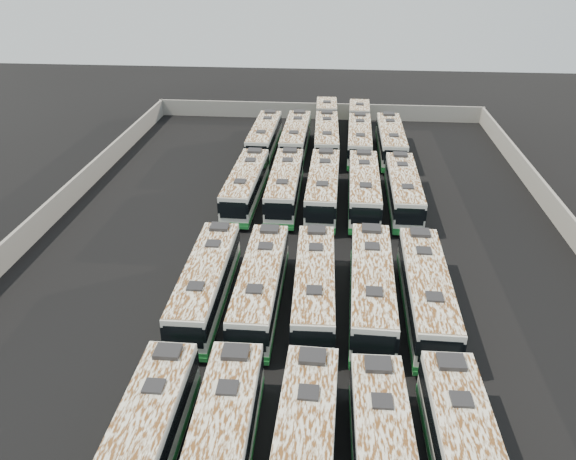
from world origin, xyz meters
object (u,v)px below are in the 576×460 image
(bus_midfront_far_left, at_px, (206,283))
(bus_midback_center, at_px, (323,188))
(bus_back_far_left, at_px, (265,137))
(bus_midback_left, at_px, (285,186))
(bus_midback_right, at_px, (364,189))
(bus_back_far_right, at_px, (391,141))
(bus_front_left, at_px, (219,458))
(bus_back_right, at_px, (359,131))
(bus_midback_far_right, at_px, (403,190))
(bus_midfront_far_right, at_px, (426,293))
(bus_midback_far_left, at_px, (246,185))
(bus_back_left, at_px, (296,138))
(bus_midfront_center, at_px, (315,287))
(bus_midfront_right, at_px, (371,288))
(bus_midfront_left, at_px, (261,286))
(bus_front_far_left, at_px, (140,454))
(bus_back_center, at_px, (326,130))

(bus_midfront_far_left, relative_size, bus_midback_center, 0.96)
(bus_midfront_far_left, height_order, bus_back_far_left, bus_midfront_far_left)
(bus_back_far_left, bearing_deg, bus_midback_left, -74.37)
(bus_midback_right, height_order, bus_back_far_right, bus_midback_right)
(bus_front_left, height_order, bus_back_far_right, bus_back_far_right)
(bus_back_right, bearing_deg, bus_back_far_left, -162.71)
(bus_back_right, relative_size, bus_back_far_right, 1.51)
(bus_midback_left, distance_m, bus_midback_far_right, 11.04)
(bus_back_far_right, bearing_deg, bus_midback_far_right, -89.33)
(bus_midfront_far_right, distance_m, bus_midback_far_left, 22.41)
(bus_midback_right, bearing_deg, bus_midfront_far_right, -77.45)
(bus_midback_left, relative_size, bus_back_left, 1.00)
(bus_midfront_center, distance_m, bus_midfront_right, 3.79)
(bus_midfront_right, distance_m, bus_back_far_right, 31.21)
(bus_midfront_left, height_order, bus_midback_right, bus_midback_right)
(bus_midback_far_left, relative_size, bus_midback_right, 0.97)
(bus_front_far_left, distance_m, bus_back_center, 49.70)
(bus_back_center, bearing_deg, bus_back_far_right, -27.27)
(bus_midfront_left, xyz_separation_m, bus_midback_center, (3.67, 16.88, 0.07))
(bus_front_far_left, distance_m, bus_midfront_center, 16.24)
(bus_midfront_far_left, bearing_deg, bus_midback_far_left, 89.26)
(bus_midback_left, bearing_deg, bus_midback_far_right, -0.50)
(bus_midfront_far_right, relative_size, bus_back_center, 0.65)
(bus_front_far_left, relative_size, bus_midback_left, 0.99)
(bus_front_far_left, bearing_deg, bus_front_left, 1.35)
(bus_back_center, bearing_deg, bus_midfront_far_right, -79.38)
(bus_midback_left, bearing_deg, bus_back_right, 66.92)
(bus_midback_left, distance_m, bus_back_right, 18.98)
(bus_midfront_far_left, xyz_separation_m, bus_midback_left, (3.80, 17.18, 0.02))
(bus_midfront_right, bearing_deg, bus_midfront_center, -177.89)
(bus_midfront_far_right, height_order, bus_back_right, bus_midfront_far_right)
(bus_midfront_right, xyz_separation_m, bus_midback_far_right, (3.69, 16.83, -0.07))
(bus_front_left, bearing_deg, bus_midfront_far_left, 103.61)
(bus_midfront_right, xyz_separation_m, bus_back_far_left, (-11.07, 31.17, -0.08))
(bus_midfront_far_right, bearing_deg, bus_back_right, 96.57)
(bus_front_left, bearing_deg, bus_midfront_left, 88.90)
(bus_midfront_left, distance_m, bus_back_left, 31.42)
(bus_back_left, bearing_deg, bus_midback_far_left, -103.43)
(bus_midfront_far_left, distance_m, bus_midfront_left, 3.73)
(bus_midback_right, relative_size, bus_back_left, 1.02)
(bus_front_far_left, height_order, bus_midback_left, bus_midback_left)
(bus_midfront_center, xyz_separation_m, bus_back_right, (3.87, 34.43, -0.00))
(bus_midfront_far_left, height_order, bus_back_far_right, bus_back_far_right)
(bus_midfront_right, height_order, bus_midback_right, bus_midfront_right)
(bus_midback_far_left, relative_size, bus_back_far_left, 1.00)
(bus_front_far_left, xyz_separation_m, bus_front_left, (3.63, 0.09, 0.03))
(bus_midfront_center, height_order, bus_midback_left, bus_midback_left)
(bus_midback_far_left, distance_m, bus_back_right, 20.84)
(bus_midfront_center, height_order, bus_midfront_right, bus_midfront_right)
(bus_midfront_center, bearing_deg, bus_back_right, 82.23)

